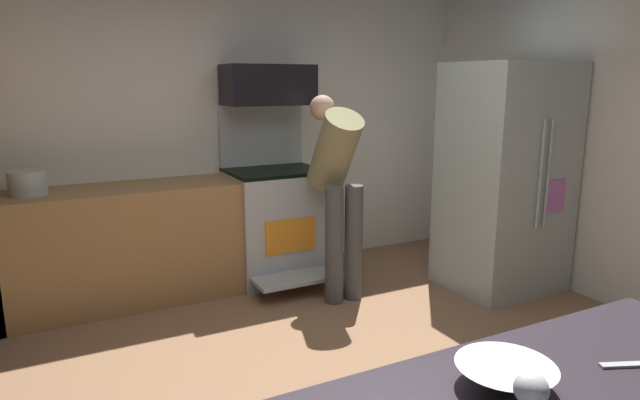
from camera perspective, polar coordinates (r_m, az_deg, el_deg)
The scene contains 9 objects.
wall_back at distance 4.78m, azimuth -11.77°, elevation 7.56°, with size 5.20×0.12×2.60m, color silver.
lower_cabinet_run at distance 4.42m, azimuth -21.33°, elevation -4.65°, with size 2.40×0.60×0.90m, color #9E7445.
oven_range at distance 4.70m, azimuth -4.74°, elevation -2.10°, with size 0.76×0.95×1.48m.
microwave at distance 4.64m, azimuth -5.45°, elevation 11.91°, with size 0.74×0.38×0.33m, color black.
refrigerator at distance 4.64m, azimuth 18.76°, elevation 2.17°, with size 0.86×0.77×1.82m.
person_cook at distance 4.17m, azimuth 1.80°, elevation 1.98°, with size 0.31×0.59×1.57m.
mixing_bowl_small at distance 1.55m, azimuth 18.81°, elevation -17.08°, with size 0.26×0.26×0.06m, color white.
wine_glass_far at distance 1.33m, azimuth 21.22°, elevation -18.20°, with size 0.08×0.08×0.16m.
stock_pot at distance 4.29m, azimuth -28.31°, elevation 1.58°, with size 0.25×0.25×0.17m, color #ADBCB7.
Camera 1 is at (-1.27, -2.25, 1.68)m, focal length 30.56 mm.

